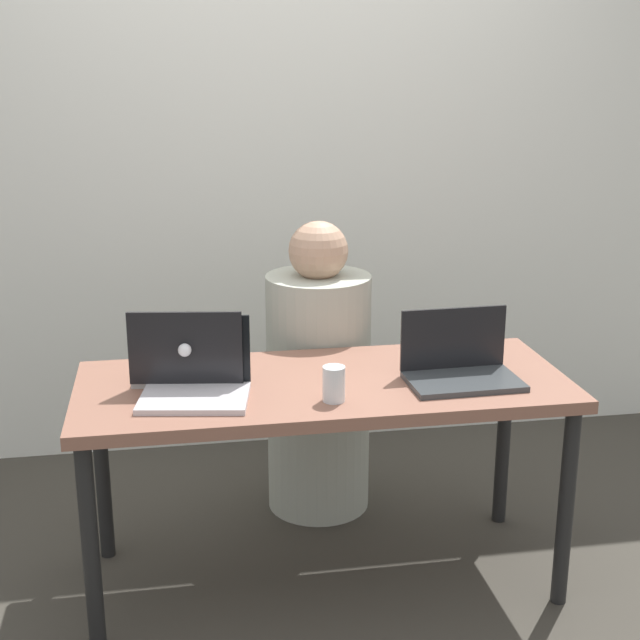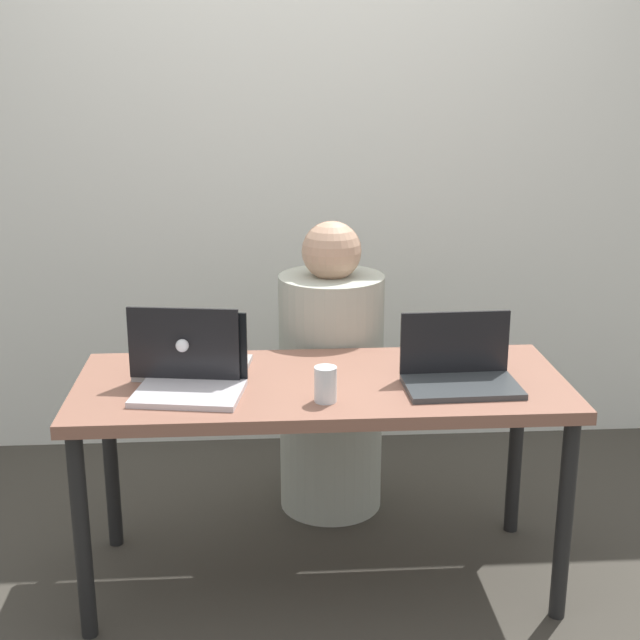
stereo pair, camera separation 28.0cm
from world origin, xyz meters
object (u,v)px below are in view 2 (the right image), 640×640
(water_glass_center, at_px, (326,386))
(person_at_center, at_px, (331,384))
(laptop_front_right, at_px, (459,371))
(laptop_back_left, at_px, (190,360))
(laptop_front_left, at_px, (191,376))

(water_glass_center, bearing_deg, person_at_center, 84.21)
(laptop_front_right, distance_m, water_glass_center, 0.43)
(person_at_center, xyz_separation_m, laptop_front_right, (0.35, -0.59, 0.25))
(person_at_center, relative_size, laptop_front_right, 3.17)
(laptop_front_right, bearing_deg, laptop_back_left, 168.40)
(laptop_front_right, bearing_deg, water_glass_center, -167.41)
(laptop_front_left, bearing_deg, laptop_front_right, 9.39)
(person_at_center, xyz_separation_m, water_glass_center, (-0.07, -0.69, 0.25))
(laptop_front_right, xyz_separation_m, laptop_front_left, (-0.82, 0.00, 0.00))
(laptop_front_left, relative_size, water_glass_center, 3.30)
(laptop_front_right, xyz_separation_m, water_glass_center, (-0.42, -0.11, -0.00))
(person_at_center, height_order, laptop_front_left, person_at_center)
(person_at_center, distance_m, laptop_back_left, 0.71)
(laptop_front_right, height_order, laptop_back_left, laptop_back_left)
(laptop_front_left, xyz_separation_m, water_glass_center, (0.40, -0.11, -0.00))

